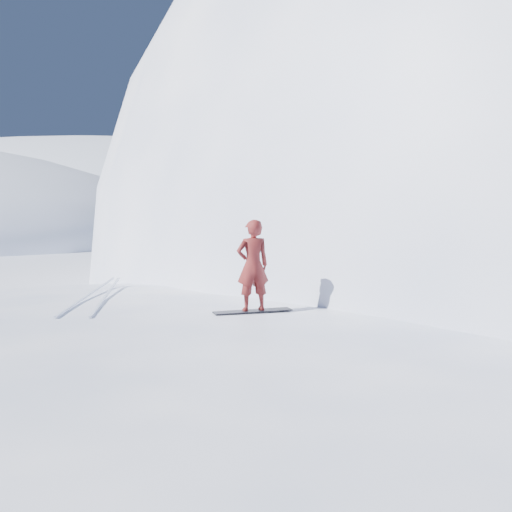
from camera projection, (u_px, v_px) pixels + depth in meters
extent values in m
plane|color=white|center=(89.00, 500.00, 9.06)|extent=(400.00, 400.00, 0.00)
ellipsoid|color=white|center=(187.00, 428.00, 11.98)|extent=(36.00, 28.00, 4.80)
ellipsoid|color=white|center=(431.00, 298.00, 28.24)|extent=(28.00, 24.00, 18.00)
ellipsoid|color=white|center=(92.00, 224.00, 121.07)|extent=(140.00, 90.00, 36.00)
ellipsoid|color=white|center=(97.00, 380.00, 15.16)|extent=(7.00, 6.30, 1.00)
ellipsoid|color=white|center=(464.00, 417.00, 12.55)|extent=(4.00, 3.60, 0.60)
cube|color=black|center=(253.00, 311.00, 12.14)|extent=(1.69, 0.93, 0.03)
imported|color=maroon|center=(253.00, 265.00, 12.05)|extent=(0.83, 0.69, 1.94)
cube|color=silver|center=(90.00, 293.00, 14.52)|extent=(0.79, 5.96, 0.04)
cube|color=silver|center=(107.00, 293.00, 14.49)|extent=(1.31, 5.88, 0.04)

